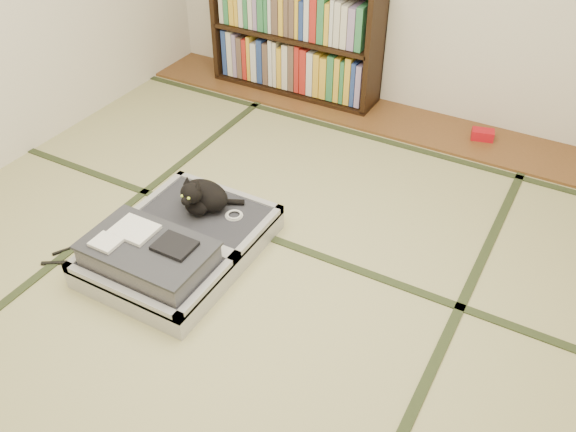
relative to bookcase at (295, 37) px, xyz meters
The scene contains 10 objects.
floor 2.28m from the bookcase, 67.68° to the right, with size 4.50×4.50×0.00m, color tan.
wood_strip 0.96m from the bookcase, ahead, with size 4.00×0.50×0.02m, color brown.
red_item 1.57m from the bookcase, ahead, with size 0.15×0.09×0.07m, color red.
room_shell 2.46m from the bookcase, 67.68° to the right, with size 4.50×4.50×4.50m.
tatami_borders 1.85m from the bookcase, 61.66° to the right, with size 4.00×4.50×0.01m.
bookcase is the anchor object (origin of this frame).
suitcase 2.14m from the bookcase, 78.80° to the right, with size 0.73×0.97×0.29m.
cat 1.84m from the bookcase, 77.57° to the right, with size 0.32×0.33×0.26m.
cable_coil 1.86m from the bookcase, 71.84° to the right, with size 0.10×0.10×0.02m.
hanger 2.36m from the bookcase, 90.98° to the right, with size 0.39×0.29×0.01m.
Camera 1 is at (1.28, -1.85, 2.22)m, focal length 38.00 mm.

